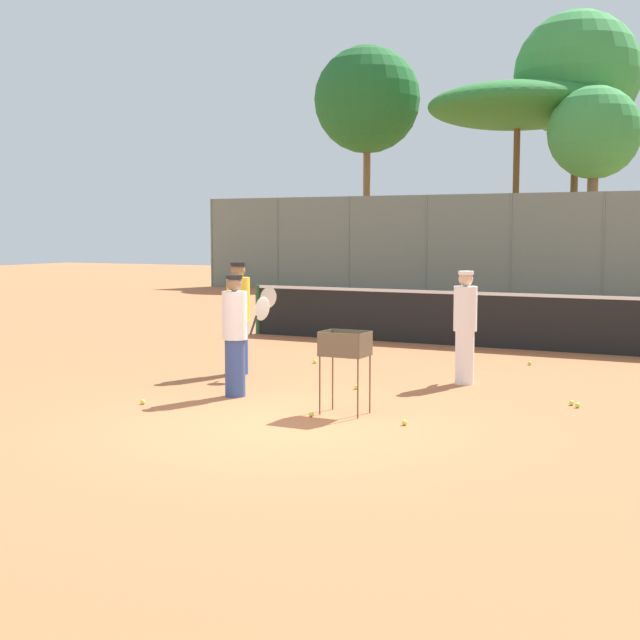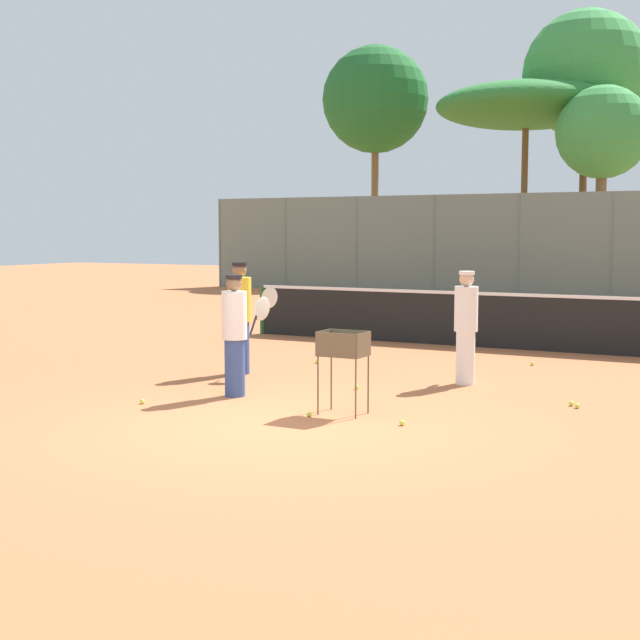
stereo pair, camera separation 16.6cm
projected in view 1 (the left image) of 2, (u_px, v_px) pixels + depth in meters
ground_plane at (285, 427)px, 10.22m from camera, size 80.00×80.00×0.00m
tennis_net at (483, 319)px, 17.16m from camera, size 10.17×0.10×1.07m
back_fence at (603, 246)px, 29.11m from camera, size 30.67×0.08×3.53m
tree_2 at (367, 100)px, 37.46m from camera, size 4.47×4.47×9.98m
tree_3 at (577, 75)px, 34.09m from camera, size 4.79×4.79×10.62m
tree_4 at (518, 107)px, 34.05m from camera, size 6.86×6.86×7.86m
tree_5 at (594, 134)px, 31.07m from camera, size 3.23×3.23×7.28m
player_white_outfit at (239, 316)px, 13.91m from camera, size 0.92×0.36×1.76m
player_red_cap at (465, 325)px, 13.01m from camera, size 0.34×0.90×1.66m
player_yellow_shirt at (235, 333)px, 12.02m from camera, size 0.37×0.88×1.65m
ball_cart at (346, 351)px, 10.86m from camera, size 0.56×0.41×1.02m
tennis_ball_0 at (530, 363)px, 14.92m from camera, size 0.07×0.07×0.07m
tennis_ball_1 at (405, 423)px, 10.29m from camera, size 0.07×0.07×0.07m
tennis_ball_2 at (311, 414)px, 10.75m from camera, size 0.07×0.07×0.07m
tennis_ball_3 at (577, 405)px, 11.31m from camera, size 0.07×0.07×0.07m
tennis_ball_4 at (143, 402)px, 11.53m from camera, size 0.07×0.07×0.07m
tennis_ball_5 at (315, 362)px, 15.09m from camera, size 0.07×0.07×0.07m
tennis_ball_6 at (356, 347)px, 16.97m from camera, size 0.07×0.07×0.07m
tennis_ball_7 at (356, 387)px, 12.64m from camera, size 0.07×0.07×0.07m
tennis_ball_8 at (572, 403)px, 11.47m from camera, size 0.07×0.07×0.07m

